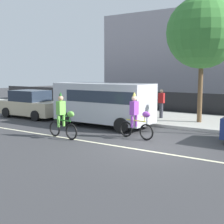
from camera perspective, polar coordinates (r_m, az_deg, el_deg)
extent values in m
plane|color=#38383A|center=(11.54, 6.86, -6.45)|extent=(80.00, 80.00, 0.00)
cube|color=beige|center=(11.11, 5.67, -6.95)|extent=(36.00, 0.14, 0.01)
cube|color=#ADAAA3|center=(17.46, 16.67, -1.74)|extent=(60.00, 5.00, 0.15)
cube|color=black|center=(20.15, 19.21, 1.13)|extent=(40.00, 0.08, 1.40)
torus|color=black|center=(12.76, -7.44, -3.58)|extent=(0.67, 0.15, 0.67)
torus|color=black|center=(13.55, -10.42, -3.00)|extent=(0.67, 0.15, 0.67)
cylinder|color=#266626|center=(13.08, -9.01, -1.50)|extent=(0.97, 0.16, 0.05)
cylinder|color=#266626|center=(13.18, -9.44, -1.05)|extent=(0.04, 0.04, 0.18)
cylinder|color=#266626|center=(12.75, -7.80, -1.18)|extent=(0.04, 0.04, 0.23)
cylinder|color=#266626|center=(12.73, -7.80, -0.67)|extent=(0.09, 0.50, 0.03)
ellipsoid|color=#72CC4C|center=(12.66, -7.56, -0.39)|extent=(0.38, 0.24, 0.24)
cube|color=#72CC4C|center=(13.09, -9.34, 0.75)|extent=(0.27, 0.35, 0.56)
sphere|color=tan|center=(13.05, -9.38, 2.50)|extent=(0.22, 0.22, 0.22)
cone|color=#266626|center=(13.04, -9.39, 3.29)|extent=(0.14, 0.14, 0.16)
cylinder|color=#72CC4C|center=(13.07, -9.76, -1.70)|extent=(0.11, 0.11, 0.48)
cylinder|color=#72CC4C|center=(13.25, -8.83, -1.56)|extent=(0.11, 0.11, 0.48)
torus|color=black|center=(12.64, 6.31, -3.67)|extent=(0.67, 0.15, 0.67)
torus|color=black|center=(13.25, 2.56, -3.12)|extent=(0.67, 0.15, 0.67)
cylinder|color=#E5D84C|center=(12.87, 4.41, -1.57)|extent=(0.97, 0.16, 0.05)
cylinder|color=#E5D84C|center=(12.95, 3.88, -1.11)|extent=(0.04, 0.04, 0.18)
cylinder|color=#E5D84C|center=(12.61, 5.95, -1.25)|extent=(0.04, 0.04, 0.23)
cylinder|color=#E5D84C|center=(12.60, 5.96, -0.73)|extent=(0.09, 0.50, 0.03)
ellipsoid|color=purple|center=(12.54, 6.28, -0.45)|extent=(0.38, 0.24, 0.24)
cube|color=purple|center=(12.86, 4.07, 0.72)|extent=(0.28, 0.35, 0.56)
sphere|color=beige|center=(12.82, 4.09, 2.49)|extent=(0.22, 0.22, 0.22)
cone|color=#E5D84C|center=(12.81, 4.10, 3.29)|extent=(0.14, 0.14, 0.16)
cylinder|color=purple|center=(12.83, 3.68, -1.78)|extent=(0.11, 0.11, 0.48)
cylinder|color=purple|center=(13.05, 4.42, -1.63)|extent=(0.11, 0.11, 0.48)
cube|color=silver|center=(15.68, -1.58, 1.82)|extent=(5.00, 2.00, 1.90)
cube|color=#283342|center=(15.42, -0.37, 3.03)|extent=(3.90, 2.02, 0.56)
cylinder|color=black|center=(14.03, 1.71, -2.46)|extent=(0.70, 0.22, 0.70)
cylinder|color=black|center=(15.74, 5.61, -1.42)|extent=(0.70, 0.22, 0.70)
cylinder|color=black|center=(16.08, -8.58, -1.28)|extent=(0.70, 0.22, 0.70)
cylinder|color=black|center=(17.59, -4.18, -0.48)|extent=(0.70, 0.22, 0.70)
cube|color=beige|center=(19.41, -14.50, 0.79)|extent=(4.10, 1.72, 0.80)
cube|color=#232D3D|center=(19.42, -14.77, 2.92)|extent=(2.10, 1.58, 0.64)
cylinder|color=black|center=(17.94, -13.83, -0.68)|extent=(0.60, 0.20, 0.60)
cylinder|color=black|center=(19.12, -10.02, -0.09)|extent=(0.60, 0.20, 0.60)
cylinder|color=black|center=(19.88, -18.76, -0.09)|extent=(0.60, 0.20, 0.60)
cylinder|color=black|center=(20.96, -15.02, 0.42)|extent=(0.60, 0.20, 0.60)
cylinder|color=brown|center=(16.68, 15.82, 3.82)|extent=(0.24, 0.24, 3.29)
sphere|color=#387A33|center=(16.77, 16.18, 13.79)|extent=(3.62, 3.62, 3.62)
cylinder|color=#33333D|center=(17.82, 8.99, 0.28)|extent=(0.20, 0.20, 0.85)
cube|color=#AD1E1E|center=(17.75, 9.04, 2.54)|extent=(0.32, 0.20, 0.56)
sphere|color=beige|center=(17.72, 9.06, 3.80)|extent=(0.20, 0.20, 0.20)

